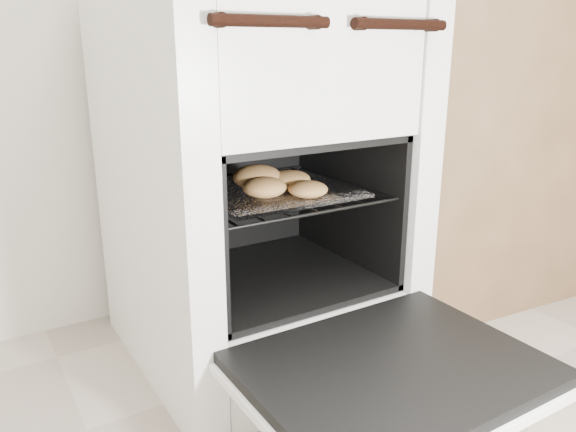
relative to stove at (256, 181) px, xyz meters
The scene contains 6 objects.
stove is the anchor object (origin of this frame).
oven_door 0.59m from the stove, 90.00° to the right, with size 0.56×0.44×0.04m.
oven_rack 0.07m from the stove, 90.00° to the right, with size 0.46×0.44×0.01m.
foil_sheet 0.09m from the stove, 90.00° to the right, with size 0.36×0.31×0.01m, color white.
baked_rolls 0.11m from the stove, 95.93° to the right, with size 0.22×0.27×0.06m.
counter 0.82m from the stove, ahead, with size 0.94×0.63×0.94m, color brown.
Camera 1 is at (-0.50, -0.06, 0.80)m, focal length 35.00 mm.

